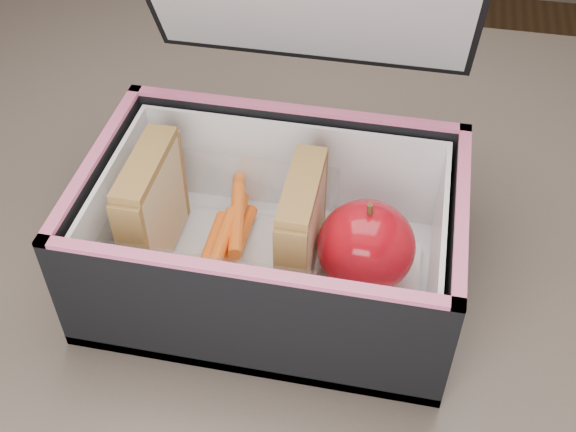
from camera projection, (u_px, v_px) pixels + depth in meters
The scene contains 8 objects.
kitchen_table at pixel (333, 315), 0.67m from camera, with size 1.20×0.80×0.75m.
lunch_bag at pixel (274, 223), 0.55m from camera, with size 0.28×0.27×0.26m.
plastic_tub at pixel (227, 233), 0.56m from camera, with size 0.16×0.11×0.07m, color white, non-canonical shape.
sandwich_left at pixel (152, 207), 0.56m from camera, with size 0.02×0.08×0.10m.
sandwich_right at pixel (301, 229), 0.54m from camera, with size 0.02×0.08×0.09m.
carrot_sticks at pixel (224, 249), 0.57m from camera, with size 0.04×0.14×0.03m.
paper_napkin at pixel (366, 279), 0.56m from camera, with size 0.08×0.09×0.01m, color white.
red_apple at pixel (366, 246), 0.54m from camera, with size 0.08×0.08×0.08m.
Camera 1 is at (0.04, -0.42, 1.20)m, focal length 45.00 mm.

